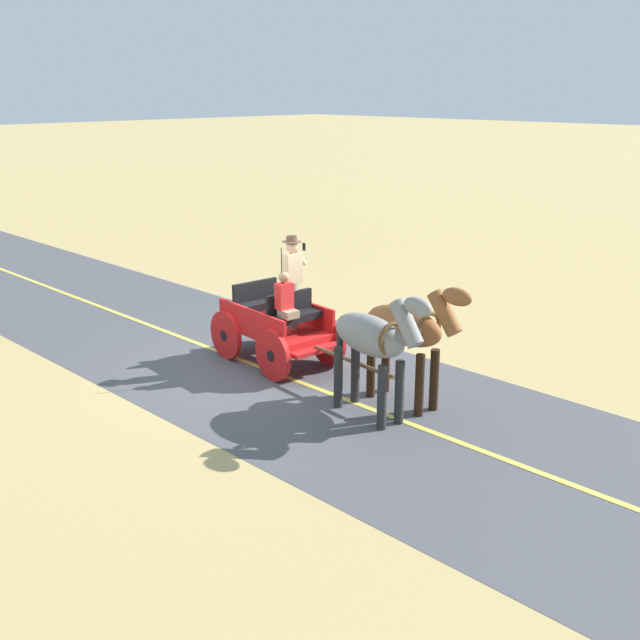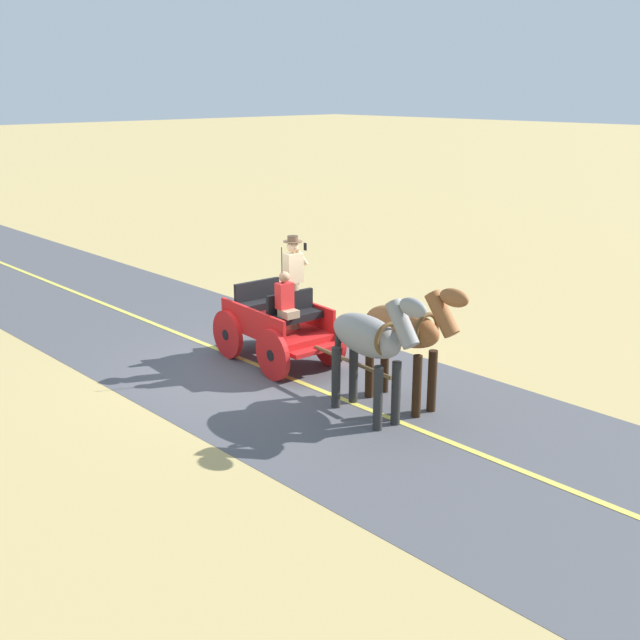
{
  "view_description": "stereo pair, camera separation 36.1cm",
  "coord_description": "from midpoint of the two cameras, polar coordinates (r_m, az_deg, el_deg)",
  "views": [
    {
      "loc": [
        8.94,
        10.64,
        5.13
      ],
      "look_at": [
        -0.45,
        1.22,
        1.1
      ],
      "focal_mm": 43.35,
      "sensor_mm": 36.0,
      "label": 1
    },
    {
      "loc": [
        8.68,
        10.9,
        5.13
      ],
      "look_at": [
        -0.45,
        1.22,
        1.1
      ],
      "focal_mm": 43.35,
      "sensor_mm": 36.0,
      "label": 2
    }
  ],
  "objects": [
    {
      "name": "horse_near_side",
      "position": [
        12.66,
        5.74,
        -0.72
      ],
      "size": [
        0.64,
        2.13,
        2.21
      ],
      "color": "brown",
      "rests_on": "ground"
    },
    {
      "name": "horse_off_side",
      "position": [
        12.14,
        3.13,
        -1.44
      ],
      "size": [
        0.77,
        2.15,
        2.21
      ],
      "color": "gray",
      "rests_on": "ground"
    },
    {
      "name": "horse_drawn_carriage",
      "position": [
        14.76,
        -3.77,
        -0.17
      ],
      "size": [
        1.62,
        4.52,
        2.5
      ],
      "color": "red",
      "rests_on": "ground"
    },
    {
      "name": "road_centre_stripe",
      "position": [
        14.83,
        -5.27,
        -3.43
      ],
      "size": [
        0.12,
        160.0,
        0.0
      ],
      "primitive_type": "cube",
      "color": "#DBCC4C",
      "rests_on": "road_surface"
    },
    {
      "name": "ground_plane",
      "position": [
        14.83,
        -5.27,
        -3.46
      ],
      "size": [
        200.0,
        200.0,
        0.0
      ],
      "primitive_type": "plane",
      "color": "tan"
    },
    {
      "name": "road_surface",
      "position": [
        14.83,
        -5.27,
        -3.44
      ],
      "size": [
        5.32,
        160.0,
        0.01
      ],
      "primitive_type": "cube",
      "color": "#4C4C51",
      "rests_on": "ground"
    }
  ]
}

